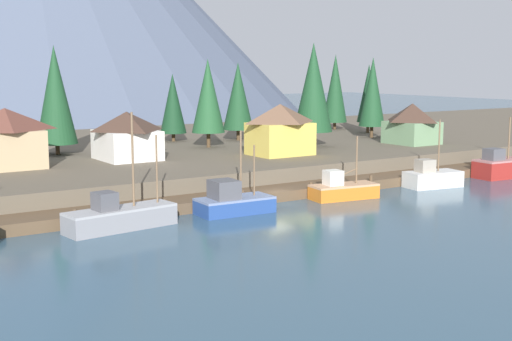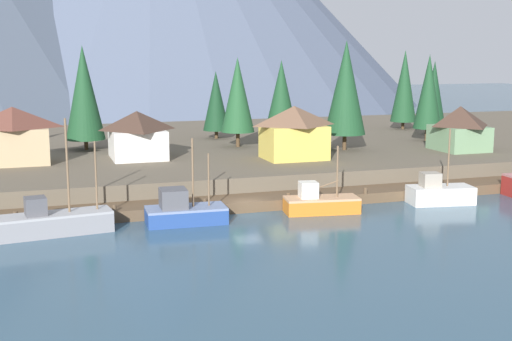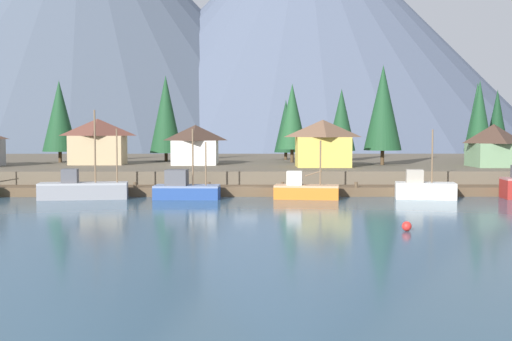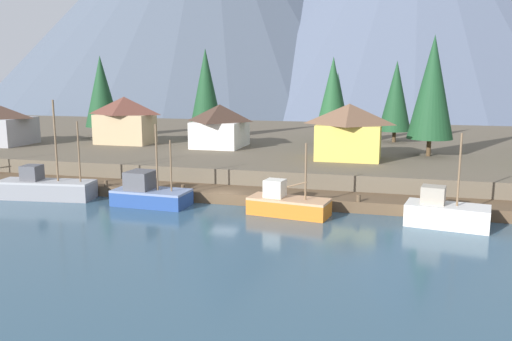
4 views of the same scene
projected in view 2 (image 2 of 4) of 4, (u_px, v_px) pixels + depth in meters
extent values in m
cube|color=#335166|center=(198.00, 180.00, 79.77)|extent=(400.00, 400.00, 1.00)
cube|color=brown|center=(242.00, 203.00, 62.75)|extent=(80.00, 4.00, 1.00)
cylinder|color=brown|center=(16.00, 221.00, 54.87)|extent=(0.36, 0.36, 1.60)
cylinder|color=brown|center=(115.00, 214.00, 57.33)|extent=(0.36, 0.36, 1.60)
cylinder|color=brown|center=(205.00, 207.00, 59.79)|extent=(0.36, 0.36, 1.60)
cylinder|color=brown|center=(288.00, 201.00, 62.24)|extent=(0.36, 0.36, 1.60)
cylinder|color=brown|center=(365.00, 195.00, 64.70)|extent=(0.36, 0.36, 1.60)
cylinder|color=brown|center=(437.00, 190.00, 67.16)|extent=(0.36, 0.36, 1.60)
cylinder|color=brown|center=(503.00, 185.00, 69.62)|extent=(0.36, 0.36, 1.60)
cube|color=brown|center=(177.00, 151.00, 90.69)|extent=(400.00, 56.00, 2.50)
cube|color=gray|center=(54.00, 225.00, 53.70)|extent=(9.36, 3.79, 1.53)
cube|color=#9F9FA2|center=(54.00, 215.00, 53.55)|extent=(9.36, 3.79, 0.20)
cube|color=#4C4C51|center=(36.00, 206.00, 52.83)|extent=(1.81, 1.90, 1.44)
cylinder|color=brown|center=(67.00, 166.00, 53.39)|extent=(0.18, 0.18, 7.60)
cylinder|color=brown|center=(96.00, 175.00, 54.50)|extent=(0.16, 0.16, 5.64)
cube|color=navy|center=(186.00, 216.00, 57.21)|extent=(6.94, 3.43, 1.24)
cube|color=#6C7DA2|center=(186.00, 208.00, 57.08)|extent=(6.94, 3.43, 0.20)
cube|color=#4C4C51|center=(173.00, 198.00, 56.64)|extent=(2.32, 2.54, 1.64)
cylinder|color=brown|center=(193.00, 173.00, 56.72)|extent=(0.18, 0.18, 5.90)
cylinder|color=brown|center=(209.00, 180.00, 57.20)|extent=(0.15, 0.15, 4.55)
cube|color=#CC6B1E|center=(322.00, 206.00, 61.01)|extent=(7.04, 3.59, 1.25)
cube|color=tan|center=(322.00, 198.00, 60.89)|extent=(7.04, 3.59, 0.20)
cube|color=silver|center=(308.00, 190.00, 60.53)|extent=(1.79, 1.76, 1.46)
cylinder|color=brown|center=(337.00, 171.00, 60.71)|extent=(0.17, 0.17, 4.69)
cylinder|color=brown|center=(329.00, 184.00, 60.78)|extent=(1.82, 0.39, 0.69)
cube|color=silver|center=(440.00, 196.00, 64.73)|extent=(6.53, 3.78, 1.51)
cube|color=silver|center=(441.00, 187.00, 64.59)|extent=(6.53, 3.78, 0.20)
cube|color=gray|center=(430.00, 180.00, 64.28)|extent=(1.98, 1.84, 1.37)
cylinder|color=brown|center=(449.00, 158.00, 64.19)|extent=(0.17, 0.17, 5.58)
cube|color=tan|center=(14.00, 146.00, 72.09)|extent=(7.23, 4.48, 3.95)
pyramid|color=brown|center=(13.00, 118.00, 71.54)|extent=(7.59, 4.70, 2.32)
cube|color=gold|center=(294.00, 142.00, 76.03)|extent=(6.78, 5.35, 3.83)
pyramid|color=brown|center=(294.00, 116.00, 75.51)|extent=(7.12, 5.61, 2.22)
cube|color=silver|center=(138.00, 144.00, 76.55)|extent=(5.99, 6.96, 3.30)
pyramid|color=#422D23|center=(137.00, 120.00, 76.08)|extent=(6.29, 7.31, 2.12)
cube|color=#6B8E66|center=(459.00, 138.00, 82.79)|extent=(5.53, 6.22, 3.04)
pyramid|color=#422D23|center=(460.00, 116.00, 82.31)|extent=(5.80, 6.53, 2.46)
cylinder|color=#4C3823|center=(344.00, 142.00, 83.23)|extent=(0.50, 0.50, 2.00)
cone|color=#194223|center=(346.00, 88.00, 82.06)|extent=(5.09, 5.09, 11.51)
cylinder|color=#4C3823|center=(432.00, 129.00, 99.20)|extent=(0.50, 0.50, 1.70)
cone|color=#14381E|center=(434.00, 92.00, 98.26)|extent=(3.53, 3.53, 9.13)
cylinder|color=#4C3823|center=(281.00, 134.00, 93.41)|extent=(0.50, 0.50, 1.55)
cone|color=#194223|center=(281.00, 94.00, 92.45)|extent=(4.33, 4.33, 9.47)
cylinder|color=#4C3823|center=(403.00, 125.00, 106.32)|extent=(0.50, 0.50, 1.21)
cone|color=#194223|center=(404.00, 86.00, 105.24)|extent=(4.08, 4.08, 11.24)
cylinder|color=#4C3823|center=(86.00, 145.00, 83.42)|extent=(0.50, 0.50, 1.30)
cone|color=#194223|center=(84.00, 93.00, 82.30)|extent=(4.86, 4.86, 11.62)
cylinder|color=#4C3823|center=(427.00, 134.00, 92.10)|extent=(0.50, 0.50, 1.70)
cone|color=#194223|center=(428.00, 92.00, 91.07)|extent=(3.84, 3.84, 10.10)
cylinder|color=#4C3823|center=(216.00, 134.00, 94.51)|extent=(0.50, 0.50, 1.17)
cone|color=#14381E|center=(216.00, 101.00, 93.69)|extent=(3.71, 3.71, 8.30)
cylinder|color=#4C3823|center=(238.00, 139.00, 85.96)|extent=(0.50, 0.50, 1.95)
cone|color=#1E4C28|center=(238.00, 95.00, 84.97)|extent=(4.30, 4.30, 9.50)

